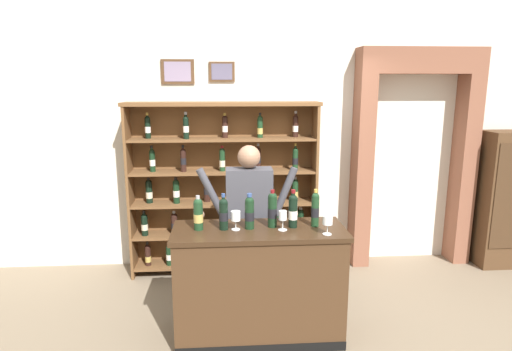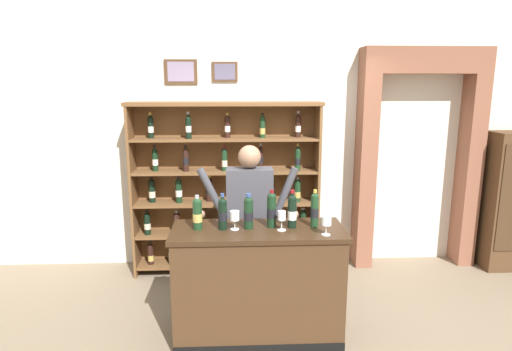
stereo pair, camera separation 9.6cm
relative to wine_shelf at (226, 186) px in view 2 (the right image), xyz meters
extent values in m
cube|color=#7A6B56|center=(0.49, -1.40, -1.04)|extent=(14.00, 14.00, 0.02)
cube|color=silver|center=(0.49, 0.35, 0.73)|extent=(12.00, 0.16, 3.51)
cube|color=#4C331E|center=(-0.50, 0.25, 1.29)|extent=(0.37, 0.02, 0.27)
cube|color=gray|center=(-0.50, 0.24, 1.29)|extent=(0.30, 0.01, 0.22)
cube|color=#4C331E|center=(0.00, 0.25, 1.29)|extent=(0.29, 0.02, 0.22)
cube|color=#57536E|center=(0.00, 0.24, 1.29)|extent=(0.23, 0.01, 0.18)
cube|color=brown|center=(-1.04, -0.04, -0.03)|extent=(0.03, 0.33, 1.98)
cube|color=brown|center=(1.04, -0.04, -0.03)|extent=(0.03, 0.33, 1.98)
cube|color=brown|center=(0.00, 0.12, -0.03)|extent=(2.11, 0.02, 1.98)
cube|color=brown|center=(0.00, -0.04, -0.92)|extent=(2.05, 0.32, 0.02)
cylinder|color=black|center=(-0.88, -0.06, -0.80)|extent=(0.07, 0.07, 0.21)
sphere|color=black|center=(-0.88, -0.06, -0.69)|extent=(0.07, 0.07, 0.07)
cylinder|color=black|center=(-0.88, -0.06, -0.66)|extent=(0.03, 0.03, 0.07)
cylinder|color=black|center=(-0.88, -0.06, -0.64)|extent=(0.03, 0.03, 0.03)
cylinder|color=tan|center=(-0.88, -0.06, -0.83)|extent=(0.07, 0.07, 0.07)
cylinder|color=black|center=(-0.64, -0.07, -0.81)|extent=(0.07, 0.07, 0.20)
sphere|color=black|center=(-0.64, -0.07, -0.70)|extent=(0.07, 0.07, 0.07)
cylinder|color=black|center=(-0.64, -0.07, -0.67)|extent=(0.02, 0.02, 0.06)
cylinder|color=#99999E|center=(-0.64, -0.07, -0.65)|extent=(0.03, 0.03, 0.03)
cylinder|color=silver|center=(-0.64, -0.07, -0.81)|extent=(0.07, 0.07, 0.07)
cylinder|color=black|center=(-0.40, -0.04, -0.81)|extent=(0.07, 0.07, 0.21)
sphere|color=black|center=(-0.40, -0.04, -0.70)|extent=(0.07, 0.07, 0.07)
cylinder|color=black|center=(-0.40, -0.04, -0.67)|extent=(0.03, 0.03, 0.06)
cylinder|color=navy|center=(-0.40, -0.04, -0.65)|extent=(0.04, 0.04, 0.03)
cylinder|color=black|center=(-0.40, -0.04, -0.80)|extent=(0.07, 0.07, 0.07)
cylinder|color=black|center=(-0.15, -0.08, -0.80)|extent=(0.07, 0.07, 0.21)
sphere|color=black|center=(-0.15, -0.08, -0.69)|extent=(0.07, 0.07, 0.07)
cylinder|color=black|center=(-0.15, -0.08, -0.65)|extent=(0.03, 0.03, 0.08)
cylinder|color=black|center=(-0.15, -0.08, -0.62)|extent=(0.03, 0.03, 0.03)
cylinder|color=black|center=(-0.15, -0.08, -0.80)|extent=(0.07, 0.07, 0.07)
cylinder|color=black|center=(0.15, 0.00, -0.80)|extent=(0.07, 0.07, 0.22)
sphere|color=black|center=(0.15, 0.00, -0.68)|extent=(0.07, 0.07, 0.07)
cylinder|color=black|center=(0.15, 0.00, -0.66)|extent=(0.03, 0.03, 0.06)
cylinder|color=black|center=(0.15, 0.00, -0.64)|extent=(0.04, 0.04, 0.03)
cylinder|color=silver|center=(0.15, 0.00, -0.80)|extent=(0.07, 0.07, 0.07)
cylinder|color=black|center=(0.40, -0.01, -0.80)|extent=(0.07, 0.07, 0.21)
sphere|color=black|center=(0.40, -0.01, -0.69)|extent=(0.07, 0.07, 0.07)
cylinder|color=black|center=(0.40, -0.01, -0.66)|extent=(0.03, 0.03, 0.07)
cylinder|color=black|center=(0.40, -0.01, -0.64)|extent=(0.03, 0.03, 0.03)
cylinder|color=tan|center=(0.40, -0.01, -0.79)|extent=(0.07, 0.07, 0.07)
cylinder|color=#19381E|center=(0.62, -0.03, -0.80)|extent=(0.07, 0.07, 0.21)
sphere|color=#19381E|center=(0.62, -0.03, -0.69)|extent=(0.07, 0.07, 0.07)
cylinder|color=#19381E|center=(0.62, -0.03, -0.67)|extent=(0.03, 0.03, 0.06)
cylinder|color=maroon|center=(0.62, -0.03, -0.65)|extent=(0.03, 0.03, 0.03)
cylinder|color=tan|center=(0.62, -0.03, -0.80)|extent=(0.07, 0.07, 0.07)
cylinder|color=black|center=(0.90, -0.07, -0.81)|extent=(0.07, 0.07, 0.21)
sphere|color=black|center=(0.90, -0.07, -0.70)|extent=(0.07, 0.07, 0.07)
cylinder|color=black|center=(0.90, -0.07, -0.67)|extent=(0.03, 0.03, 0.06)
cylinder|color=#99999E|center=(0.90, -0.07, -0.65)|extent=(0.03, 0.03, 0.03)
cylinder|color=beige|center=(0.90, -0.07, -0.81)|extent=(0.07, 0.07, 0.07)
cube|color=brown|center=(0.00, -0.04, -0.55)|extent=(2.05, 0.32, 0.03)
cylinder|color=black|center=(-0.90, -0.07, -0.43)|extent=(0.07, 0.07, 0.21)
sphere|color=black|center=(-0.90, -0.07, -0.32)|extent=(0.07, 0.07, 0.07)
cylinder|color=black|center=(-0.90, -0.07, -0.29)|extent=(0.03, 0.03, 0.07)
cylinder|color=black|center=(-0.90, -0.07, -0.26)|extent=(0.03, 0.03, 0.03)
cylinder|color=beige|center=(-0.90, -0.07, -0.44)|extent=(0.08, 0.08, 0.07)
cylinder|color=black|center=(-0.57, -0.06, -0.44)|extent=(0.07, 0.07, 0.21)
sphere|color=black|center=(-0.57, -0.06, -0.32)|extent=(0.07, 0.07, 0.07)
cylinder|color=black|center=(-0.57, -0.06, -0.30)|extent=(0.03, 0.03, 0.06)
cylinder|color=#99999E|center=(-0.57, -0.06, -0.28)|extent=(0.03, 0.03, 0.03)
cylinder|color=black|center=(-0.57, -0.06, -0.44)|extent=(0.08, 0.08, 0.07)
cylinder|color=black|center=(-0.30, -0.05, -0.43)|extent=(0.07, 0.07, 0.22)
sphere|color=black|center=(-0.30, -0.05, -0.31)|extent=(0.07, 0.07, 0.07)
cylinder|color=black|center=(-0.30, -0.05, -0.29)|extent=(0.03, 0.03, 0.06)
cylinder|color=#99999E|center=(-0.30, -0.05, -0.27)|extent=(0.03, 0.03, 0.03)
cylinder|color=silver|center=(-0.30, -0.05, -0.46)|extent=(0.08, 0.08, 0.07)
cylinder|color=black|center=(0.00, -0.06, -0.43)|extent=(0.07, 0.07, 0.22)
sphere|color=black|center=(0.00, -0.06, -0.31)|extent=(0.07, 0.07, 0.07)
cylinder|color=black|center=(0.00, -0.06, -0.28)|extent=(0.03, 0.03, 0.08)
cylinder|color=black|center=(0.00, -0.06, -0.25)|extent=(0.04, 0.04, 0.03)
cylinder|color=silver|center=(0.00, -0.06, -0.43)|extent=(0.08, 0.08, 0.07)
cylinder|color=black|center=(0.32, -0.04, -0.43)|extent=(0.07, 0.07, 0.22)
sphere|color=black|center=(0.32, -0.04, -0.31)|extent=(0.07, 0.07, 0.07)
cylinder|color=black|center=(0.32, -0.04, -0.28)|extent=(0.03, 0.03, 0.08)
cylinder|color=#B79338|center=(0.32, -0.04, -0.25)|extent=(0.04, 0.04, 0.03)
cylinder|color=silver|center=(0.32, -0.04, -0.45)|extent=(0.08, 0.08, 0.07)
cylinder|color=black|center=(0.62, -0.06, -0.43)|extent=(0.07, 0.07, 0.23)
sphere|color=black|center=(0.62, -0.06, -0.31)|extent=(0.07, 0.07, 0.07)
cylinder|color=black|center=(0.62, -0.06, -0.28)|extent=(0.03, 0.03, 0.06)
cylinder|color=black|center=(0.62, -0.06, -0.26)|extent=(0.03, 0.03, 0.03)
cylinder|color=black|center=(0.62, -0.06, -0.44)|extent=(0.08, 0.08, 0.07)
cylinder|color=black|center=(0.89, -0.05, -0.43)|extent=(0.07, 0.07, 0.22)
sphere|color=black|center=(0.89, -0.05, -0.31)|extent=(0.07, 0.07, 0.07)
cylinder|color=black|center=(0.89, -0.05, -0.29)|extent=(0.03, 0.03, 0.06)
cylinder|color=#99999E|center=(0.89, -0.05, -0.26)|extent=(0.04, 0.04, 0.03)
cylinder|color=silver|center=(0.89, -0.05, -0.44)|extent=(0.08, 0.08, 0.07)
cube|color=brown|center=(0.00, -0.04, -0.19)|extent=(2.05, 0.32, 0.02)
cylinder|color=black|center=(-0.84, -0.01, -0.06)|extent=(0.07, 0.07, 0.23)
sphere|color=black|center=(-0.84, -0.01, 0.06)|extent=(0.07, 0.07, 0.07)
cylinder|color=black|center=(-0.84, -0.01, 0.08)|extent=(0.03, 0.03, 0.06)
cylinder|color=black|center=(-0.84, -0.01, 0.10)|extent=(0.03, 0.03, 0.03)
cylinder|color=beige|center=(-0.84, -0.01, -0.08)|extent=(0.08, 0.08, 0.07)
cylinder|color=black|center=(-0.53, -0.05, -0.06)|extent=(0.07, 0.07, 0.23)
sphere|color=black|center=(-0.53, -0.05, 0.06)|extent=(0.07, 0.07, 0.07)
cylinder|color=black|center=(-0.53, -0.05, 0.09)|extent=(0.03, 0.03, 0.06)
cylinder|color=black|center=(-0.53, -0.05, 0.11)|extent=(0.04, 0.04, 0.03)
cylinder|color=silver|center=(-0.53, -0.05, -0.06)|extent=(0.08, 0.08, 0.07)
cylinder|color=black|center=(-0.19, 0.00, -0.06)|extent=(0.07, 0.07, 0.23)
sphere|color=black|center=(-0.19, 0.00, 0.06)|extent=(0.07, 0.07, 0.07)
cylinder|color=black|center=(-0.19, 0.00, 0.09)|extent=(0.03, 0.03, 0.07)
cylinder|color=#B79338|center=(-0.19, 0.00, 0.11)|extent=(0.04, 0.04, 0.03)
cylinder|color=black|center=(-0.19, 0.00, -0.05)|extent=(0.08, 0.08, 0.07)
cylinder|color=black|center=(0.15, -0.02, -0.06)|extent=(0.07, 0.07, 0.22)
sphere|color=black|center=(0.15, -0.02, 0.05)|extent=(0.07, 0.07, 0.07)
cylinder|color=black|center=(0.15, -0.02, 0.08)|extent=(0.03, 0.03, 0.07)
cylinder|color=#99999E|center=(0.15, -0.02, 0.10)|extent=(0.03, 0.03, 0.03)
cylinder|color=silver|center=(0.15, -0.02, -0.06)|extent=(0.08, 0.08, 0.07)
cylinder|color=black|center=(0.52, 0.00, -0.06)|extent=(0.07, 0.07, 0.23)
sphere|color=black|center=(0.52, 0.00, 0.06)|extent=(0.07, 0.07, 0.07)
cylinder|color=black|center=(0.52, 0.00, 0.10)|extent=(0.03, 0.03, 0.08)
cylinder|color=#99999E|center=(0.52, 0.00, 0.13)|extent=(0.03, 0.03, 0.03)
cylinder|color=black|center=(0.52, 0.00, -0.07)|extent=(0.08, 0.08, 0.07)
cylinder|color=#19381E|center=(0.82, -0.06, -0.06)|extent=(0.07, 0.07, 0.22)
sphere|color=#19381E|center=(0.82, -0.06, 0.05)|extent=(0.07, 0.07, 0.07)
cylinder|color=#19381E|center=(0.82, -0.06, 0.08)|extent=(0.03, 0.03, 0.06)
cylinder|color=#99999E|center=(0.82, -0.06, 0.10)|extent=(0.03, 0.03, 0.03)
cylinder|color=tan|center=(0.82, -0.06, -0.09)|extent=(0.08, 0.08, 0.07)
cube|color=brown|center=(0.00, -0.04, 0.18)|extent=(2.05, 0.32, 0.02)
cylinder|color=black|center=(-0.78, -0.04, 0.30)|extent=(0.06, 0.06, 0.22)
sphere|color=black|center=(-0.78, -0.04, 0.41)|extent=(0.06, 0.06, 0.06)
cylinder|color=black|center=(-0.78, -0.04, 0.44)|extent=(0.03, 0.03, 0.07)
cylinder|color=black|center=(-0.78, -0.04, 0.47)|extent=(0.03, 0.03, 0.03)
cylinder|color=silver|center=(-0.78, -0.04, 0.29)|extent=(0.06, 0.06, 0.07)
cylinder|color=black|center=(-0.44, -0.07, 0.30)|extent=(0.06, 0.06, 0.22)
sphere|color=black|center=(-0.44, -0.07, 0.42)|extent=(0.06, 0.06, 0.06)
cylinder|color=black|center=(-0.44, -0.07, 0.45)|extent=(0.03, 0.03, 0.07)
cylinder|color=black|center=(-0.44, -0.07, 0.48)|extent=(0.03, 0.03, 0.03)
cylinder|color=black|center=(-0.44, -0.07, 0.31)|extent=(0.06, 0.06, 0.07)
cylinder|color=#19381E|center=(-0.01, -0.07, 0.30)|extent=(0.06, 0.06, 0.22)
sphere|color=#19381E|center=(-0.01, -0.07, 0.42)|extent=(0.06, 0.06, 0.06)
cylinder|color=#19381E|center=(-0.01, -0.07, 0.45)|extent=(0.03, 0.03, 0.06)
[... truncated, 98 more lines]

